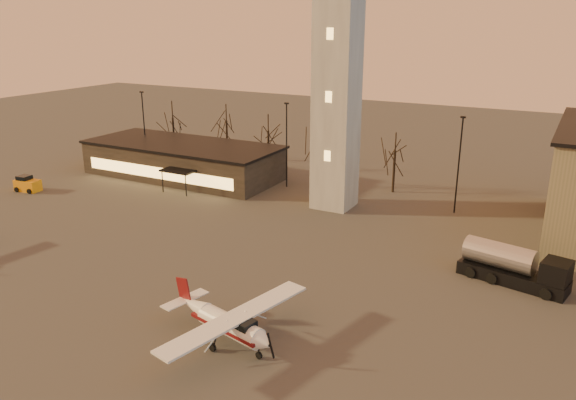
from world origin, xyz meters
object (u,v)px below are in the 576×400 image
(control_tower, at_px, (338,51))
(service_cart, at_px, (27,185))
(fuel_truck, at_px, (513,269))
(terminal, at_px, (183,160))
(cessna_front, at_px, (233,330))

(control_tower, relative_size, service_cart, 10.66)
(fuel_truck, distance_m, service_cart, 53.64)
(terminal, bearing_deg, fuel_truck, -16.73)
(control_tower, xyz_separation_m, fuel_truck, (19.56, -10.51, -15.15))
(terminal, distance_m, cessna_front, 40.66)
(cessna_front, relative_size, service_cart, 3.75)
(cessna_front, height_order, service_cart, cessna_front)
(fuel_truck, relative_size, service_cart, 2.72)
(cessna_front, xyz_separation_m, fuel_truck, (14.06, 17.45, 0.09))
(terminal, xyz_separation_m, service_cart, (-12.06, -13.99, -1.46))
(control_tower, bearing_deg, fuel_truck, -28.25)
(terminal, distance_m, service_cart, 18.53)
(control_tower, distance_m, service_cart, 39.35)
(control_tower, xyz_separation_m, terminal, (-21.99, 1.98, -14.17))
(control_tower, xyz_separation_m, service_cart, (-34.06, -12.01, -15.63))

